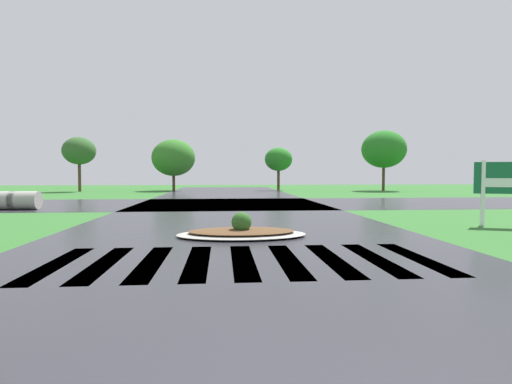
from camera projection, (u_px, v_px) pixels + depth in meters
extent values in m
cube|color=#2B2B30|center=(236.00, 232.00, 12.23)|extent=(10.53, 80.00, 0.01)
cube|color=#2B2B30|center=(229.00, 204.00, 23.56)|extent=(90.00, 9.48, 0.01)
cube|color=white|center=(56.00, 264.00, 7.87)|extent=(0.45, 3.31, 0.01)
cube|color=white|center=(104.00, 263.00, 7.94)|extent=(0.45, 3.31, 0.01)
cube|color=white|center=(151.00, 262.00, 8.02)|extent=(0.45, 3.31, 0.01)
cube|color=white|center=(198.00, 262.00, 8.09)|extent=(0.45, 3.31, 0.01)
cube|color=white|center=(243.00, 261.00, 8.17)|extent=(0.45, 3.31, 0.01)
cube|color=white|center=(288.00, 260.00, 8.24)|extent=(0.45, 3.31, 0.01)
cube|color=white|center=(331.00, 259.00, 8.32)|extent=(0.45, 3.31, 0.01)
cube|color=white|center=(374.00, 258.00, 8.39)|extent=(0.45, 3.31, 0.01)
cube|color=white|center=(417.00, 258.00, 8.46)|extent=(0.45, 3.31, 0.01)
cube|color=white|center=(483.00, 193.00, 13.61)|extent=(0.15, 0.15, 2.18)
ellipsoid|color=#9E9B93|center=(242.00, 234.00, 11.34)|extent=(3.59, 2.02, 0.12)
ellipsoid|color=brown|center=(242.00, 231.00, 11.34)|extent=(2.94, 1.66, 0.10)
sphere|color=#2D6023|center=(242.00, 222.00, 11.32)|extent=(0.56, 0.56, 0.56)
cylinder|color=#9E9B93|center=(3.00, 200.00, 19.67)|extent=(1.32, 0.92, 0.89)
cylinder|color=#9E9B93|center=(25.00, 200.00, 19.73)|extent=(1.32, 0.92, 0.89)
cylinder|color=#4C3823|center=(80.00, 177.00, 39.14)|extent=(0.28, 0.28, 2.82)
ellipsoid|color=#335D2A|center=(79.00, 151.00, 39.02)|extent=(3.08, 3.08, 2.62)
cylinder|color=#4C3823|center=(174.00, 182.00, 41.10)|extent=(0.28, 0.28, 1.81)
ellipsoid|color=#347627|center=(173.00, 158.00, 40.99)|extent=(4.31, 4.31, 3.67)
cylinder|color=#4C3823|center=(278.00, 180.00, 42.14)|extent=(0.28, 0.28, 2.21)
ellipsoid|color=#277723|center=(279.00, 159.00, 42.05)|extent=(2.83, 2.83, 2.40)
cylinder|color=#4C3823|center=(383.00, 178.00, 41.23)|extent=(0.28, 0.28, 2.63)
ellipsoid|color=#267522|center=(384.00, 149.00, 41.10)|extent=(4.41, 4.41, 3.75)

